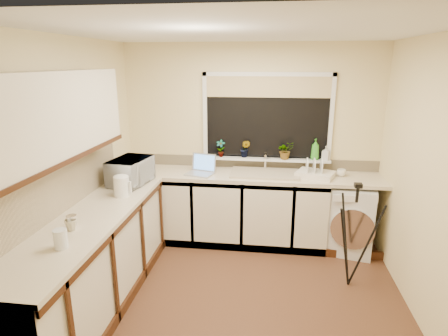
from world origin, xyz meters
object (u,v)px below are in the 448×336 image
soap_bottle_green (315,149)px  soap_bottle_clear (326,153)px  kettle (122,187)px  plant_d (285,150)px  laptop (201,169)px  plant_b (245,149)px  washing_machine (348,217)px  tripod (353,236)px  cup_left (71,225)px  microwave (131,171)px  glass_jug (61,239)px  dish_rack (315,174)px  steel_jar (72,222)px  cup_back (341,173)px  plant_a (221,148)px

soap_bottle_green → soap_bottle_clear: (0.13, -0.01, -0.04)m
kettle → plant_d: (1.66, 1.15, 0.16)m
laptop → plant_b: plant_b is taller
plant_b → plant_d: 0.50m
washing_machine → tripod: tripod is taller
washing_machine → cup_left: (-2.53, -1.72, 0.53)m
microwave → plant_d: bearing=-58.0°
plant_d → soap_bottle_clear: plant_d is taller
glass_jug → cup_left: 0.31m
plant_b → cup_left: bearing=-122.2°
laptop → soap_bottle_clear: size_ratio=2.12×
laptop → kettle: bearing=-110.4°
dish_rack → plant_d: plant_d is taller
microwave → plant_b: 1.45m
laptop → plant_b: 0.62m
dish_rack → steel_jar: size_ratio=3.63×
glass_jug → dish_rack: bearing=45.2°
kettle → cup_left: kettle is taller
washing_machine → dish_rack: bearing=-171.5°
dish_rack → plant_b: 0.92m
kettle → cup_back: (2.33, 1.00, -0.06)m
washing_machine → soap_bottle_clear: (-0.28, 0.26, 0.72)m
laptop → soap_bottle_green: 1.42m
glass_jug → microwave: 1.51m
microwave → soap_bottle_green: 2.23m
plant_a → soap_bottle_green: 1.18m
dish_rack → tripod: bearing=-48.0°
cup_back → cup_left: cup_left is taller
steel_jar → laptop: bearing=65.8°
microwave → plant_a: size_ratio=2.36×
laptop → soap_bottle_green: soap_bottle_green is taller
glass_jug → microwave: size_ratio=0.28×
glass_jug → cup_left: size_ratio=1.46×
cup_left → laptop: bearing=66.4°
washing_machine → tripod: size_ratio=0.75×
tripod → microwave: 2.45m
dish_rack → plant_a: size_ratio=1.90×
steel_jar → cup_back: (2.43, 1.78, -0.02)m
microwave → cup_left: (-0.04, -1.22, -0.10)m
glass_jug → plant_b: 2.58m
washing_machine → kettle: 2.66m
microwave → glass_jug: bearing=-169.7°
laptop → dish_rack: 1.37m
soap_bottle_green → glass_jug: bearing=-131.7°
tripod → cup_back: (0.00, 0.88, 0.39)m
plant_b → soap_bottle_clear: (0.99, -0.01, -0.02)m
tripod → cup_left: 2.63m
dish_rack → microwave: size_ratio=0.81×
cup_back → plant_a: bearing=173.7°
plant_d → plant_a: bearing=179.5°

